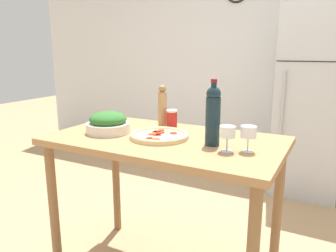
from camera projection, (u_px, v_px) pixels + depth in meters
The scene contains 10 objects.
wall_back at pixel (259, 58), 3.70m from camera, with size 6.40×0.08×2.60m.
refrigerator at pixel (312, 102), 3.17m from camera, with size 0.61×0.71×1.80m.
prep_counter at pixel (165, 157), 1.90m from camera, with size 1.32×0.74×0.90m.
wine_bottle at pixel (213, 114), 1.69m from camera, with size 0.08×0.08×0.35m.
wine_glass_near at pixel (227, 133), 1.59m from camera, with size 0.08×0.08×0.13m.
wine_glass_far at pixel (248, 133), 1.59m from camera, with size 0.08×0.08×0.13m.
pepper_mill at pixel (162, 107), 2.11m from camera, with size 0.06×0.06×0.27m.
salad_bowl at pixel (108, 123), 1.97m from camera, with size 0.26×0.26×0.13m.
homemade_pizza at pixel (159, 135), 1.86m from camera, with size 0.34×0.34×0.03m.
salt_canister at pixel (172, 119), 2.07m from camera, with size 0.07×0.07×0.12m.
Camera 1 is at (0.86, -1.59, 1.40)m, focal length 35.00 mm.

